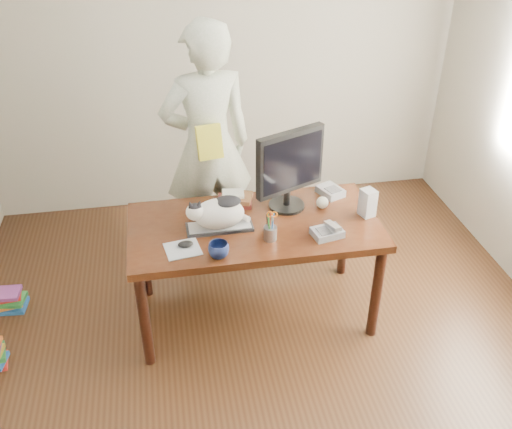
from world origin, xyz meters
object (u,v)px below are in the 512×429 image
object	(u,v)px
person	(208,147)
monitor	(290,166)
baseball	(322,203)
book_stack	(235,199)
mouse	(186,244)
calculator	(330,191)
speaker	(368,203)
keyboard	(220,227)
cat	(217,213)
book_pile_b	(8,300)
pen_cup	(270,232)
desk	(253,236)
phone	(328,232)
coffee_mug	(219,250)

from	to	relation	value
person	monitor	bearing A→B (deg)	115.15
monitor	person	size ratio (longest dim) A/B	0.30
baseball	book_stack	size ratio (longest dim) A/B	0.31
mouse	calculator	world-z (taller)	calculator
speaker	calculator	distance (m)	0.34
keyboard	book_stack	size ratio (longest dim) A/B	1.63
calculator	person	world-z (taller)	person
cat	book_stack	size ratio (longest dim) A/B	1.58
cat	baseball	size ratio (longest dim) A/B	5.04
book_pile_b	keyboard	bearing A→B (deg)	-13.78
cat	pen_cup	world-z (taller)	cat
calculator	monitor	bearing A→B (deg)	178.83
desk	book_stack	distance (m)	0.28
desk	mouse	bearing A→B (deg)	-150.12
person	keyboard	bearing A→B (deg)	78.19
desk	phone	distance (m)	0.54
mouse	baseball	world-z (taller)	baseball
phone	person	world-z (taller)	person
book_pile_b	cat	bearing A→B (deg)	-13.97
desk	mouse	distance (m)	0.55
book_stack	book_pile_b	distance (m)	1.79
desk	mouse	world-z (taller)	mouse
phone	book_pile_b	bearing A→B (deg)	153.58
pen_cup	book_pile_b	distance (m)	2.00
desk	baseball	xyz separation A→B (m)	(0.48, 0.03, 0.19)
coffee_mug	person	bearing A→B (deg)	87.00
person	mouse	bearing A→B (deg)	65.43
cat	calculator	xyz separation A→B (m)	(0.82, 0.29, -0.10)
keyboard	mouse	distance (m)	0.28
coffee_mug	person	size ratio (longest dim) A/B	0.07
cat	speaker	size ratio (longest dim) A/B	2.18
monitor	keyboard	bearing A→B (deg)	175.32
monitor	phone	xyz separation A→B (m)	(0.17, -0.36, -0.28)
person	cat	bearing A→B (deg)	77.28
cat	book_pile_b	distance (m)	1.72
monitor	calculator	size ratio (longest dim) A/B	2.58
pen_cup	coffee_mug	size ratio (longest dim) A/B	1.67
keyboard	book_pile_b	size ratio (longest dim) A/B	1.62
cat	baseball	bearing A→B (deg)	9.48
phone	coffee_mug	bearing A→B (deg)	176.77
speaker	book_pile_b	bearing A→B (deg)	153.43
desk	person	distance (m)	0.82
keyboard	speaker	size ratio (longest dim) A/B	2.25
calculator	book_pile_b	size ratio (longest dim) A/B	0.83
baseball	pen_cup	bearing A→B (deg)	-143.92
desk	book_pile_b	bearing A→B (deg)	171.03
coffee_mug	phone	size ratio (longest dim) A/B	0.59
coffee_mug	baseball	world-z (taller)	coffee_mug
mouse	calculator	bearing A→B (deg)	14.45
phone	book_pile_b	xyz separation A→B (m)	(-2.14, 0.56, -0.71)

